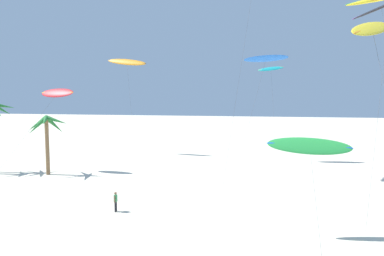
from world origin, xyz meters
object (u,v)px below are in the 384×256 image
(flying_kite_3, at_px, (372,28))
(flying_kite_10, at_px, (310,146))
(flying_kite_0, at_px, (57,93))
(person_near_right, at_px, (116,201))
(flying_kite_8, at_px, (271,69))
(palm_tree_3, at_px, (47,128))
(flying_kite_7, at_px, (127,62))
(flying_kite_9, at_px, (266,59))
(flying_kite_2, at_px, (381,7))

(flying_kite_3, xyz_separation_m, flying_kite_10, (-3.98, -1.92, -7.67))
(flying_kite_0, distance_m, person_near_right, 20.39)
(flying_kite_3, relative_size, flying_kite_8, 1.05)
(palm_tree_3, relative_size, flying_kite_10, 1.03)
(flying_kite_7, height_order, flying_kite_9, flying_kite_7)
(flying_kite_0, distance_m, flying_kite_2, 36.33)
(person_near_right, bearing_deg, flying_kite_3, -1.55)
(palm_tree_3, bearing_deg, flying_kite_8, 44.17)
(flying_kite_8, distance_m, person_near_right, 40.56)
(flying_kite_2, bearing_deg, flying_kite_7, 155.08)
(flying_kite_8, distance_m, flying_kite_10, 39.51)
(flying_kite_10, bearing_deg, person_near_right, 170.47)
(flying_kite_0, relative_size, flying_kite_3, 0.67)
(flying_kite_3, bearing_deg, flying_kite_8, 98.55)
(flying_kite_3, bearing_deg, person_near_right, 178.45)
(flying_kite_2, distance_m, flying_kite_8, 26.07)
(flying_kite_0, height_order, flying_kite_10, flying_kite_0)
(flying_kite_7, bearing_deg, flying_kite_10, -51.66)
(flying_kite_3, xyz_separation_m, flying_kite_8, (-5.54, 36.83, -0.14))
(flying_kite_0, distance_m, flying_kite_10, 31.58)
(flying_kite_9, bearing_deg, flying_kite_10, -84.72)
(flying_kite_0, xyz_separation_m, flying_kite_3, (31.08, -13.91, 4.19))
(flying_kite_7, bearing_deg, flying_kite_8, 22.31)
(flying_kite_0, bearing_deg, flying_kite_3, -24.11)
(flying_kite_7, height_order, flying_kite_10, flying_kite_7)
(palm_tree_3, xyz_separation_m, flying_kite_8, (25.78, 25.05, 8.07))
(flying_kite_3, xyz_separation_m, flying_kite_7, (-27.50, 27.82, 0.56))
(flying_kite_10, xyz_separation_m, person_near_right, (-14.39, 2.41, -5.12))
(flying_kite_0, xyz_separation_m, flying_kite_10, (27.11, -15.83, -3.47))
(flying_kite_9, xyz_separation_m, person_near_right, (-11.84, -25.11, -13.32))
(flying_kite_0, bearing_deg, flying_kite_9, 25.47)
(flying_kite_8, xyz_separation_m, flying_kite_10, (1.56, -38.75, -7.53))
(flying_kite_2, bearing_deg, person_near_right, -150.97)
(flying_kite_0, bearing_deg, flying_kite_7, 75.56)
(flying_kite_3, bearing_deg, flying_kite_2, 71.86)
(palm_tree_3, distance_m, flying_kite_8, 36.84)
(flying_kite_0, height_order, flying_kite_2, flying_kite_2)
(flying_kite_2, distance_m, flying_kite_9, 16.94)
(flying_kite_2, distance_m, flying_kite_7, 35.22)
(flying_kite_2, bearing_deg, flying_kite_9, 130.71)
(palm_tree_3, height_order, flying_kite_0, flying_kite_0)
(palm_tree_3, bearing_deg, flying_kite_3, -20.62)
(flying_kite_9, bearing_deg, flying_kite_0, -154.53)
(flying_kite_7, bearing_deg, person_near_right, -71.51)
(flying_kite_3, distance_m, flying_kite_10, 8.85)
(flying_kite_7, relative_size, flying_kite_9, 1.02)
(flying_kite_8, bearing_deg, palm_tree_3, -135.83)
(flying_kite_3, distance_m, person_near_right, 22.38)
(palm_tree_3, bearing_deg, flying_kite_10, -26.62)
(flying_kite_7, xyz_separation_m, flying_kite_9, (20.98, -2.21, -0.04))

